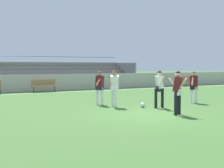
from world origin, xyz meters
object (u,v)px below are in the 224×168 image
(player_dark_pressing_high, at_px, (100,85))
(player_dark_deep_cover, at_px, (194,84))
(player_white_challenging, at_px, (159,86))
(soccer_ball, at_px, (143,105))
(player_dark_wide_right, at_px, (178,89))
(bench_far_right, at_px, (44,84))
(player_white_dropping_back, at_px, (114,85))
(bench_near_bin, at_px, (188,80))

(player_dark_pressing_high, bearing_deg, player_dark_deep_cover, -20.23)
(player_white_challenging, height_order, soccer_ball, player_white_challenging)
(player_dark_pressing_high, xyz_separation_m, player_dark_deep_cover, (4.52, -1.67, -0.02))
(player_dark_wide_right, bearing_deg, player_white_challenging, 71.46)
(player_dark_pressing_high, height_order, player_dark_deep_cover, player_dark_pressing_high)
(bench_far_right, distance_m, player_white_challenging, 11.33)
(bench_far_right, xyz_separation_m, player_white_dropping_back, (0.17, -9.88, 0.45))
(soccer_ball, bearing_deg, bench_far_right, 96.49)
(bench_near_bin, distance_m, player_white_challenging, 16.50)
(player_dark_pressing_high, height_order, soccer_ball, player_dark_pressing_high)
(player_dark_deep_cover, bearing_deg, player_dark_wide_right, -141.95)
(bench_far_right, bearing_deg, soccer_ball, -83.51)
(soccer_ball, bearing_deg, player_dark_pressing_high, 124.43)
(player_white_dropping_back, relative_size, soccer_ball, 7.61)
(bench_far_right, xyz_separation_m, player_dark_deep_cover, (4.48, -10.49, 0.40))
(bench_far_right, relative_size, player_dark_pressing_high, 1.10)
(bench_far_right, relative_size, player_dark_wide_right, 1.07)
(bench_far_right, relative_size, player_white_dropping_back, 1.08)
(player_white_dropping_back, bearing_deg, bench_far_right, 90.96)
(player_white_challenging, height_order, player_dark_deep_cover, player_white_challenging)
(player_white_challenging, xyz_separation_m, player_dark_wide_right, (-0.66, -1.97, 0.02))
(player_dark_pressing_high, bearing_deg, bench_far_right, 89.74)
(player_dark_wide_right, height_order, soccer_ball, player_dark_wide_right)
(bench_near_bin, bearing_deg, player_white_challenging, -137.31)
(bench_far_right, distance_m, bench_near_bin, 13.85)
(player_white_dropping_back, xyz_separation_m, player_dark_pressing_high, (-0.21, 1.06, -0.03))
(bench_near_bin, height_order, player_white_dropping_back, player_white_dropping_back)
(bench_far_right, relative_size, soccer_ball, 8.18)
(bench_far_right, relative_size, bench_near_bin, 1.00)
(bench_near_bin, xyz_separation_m, player_dark_pressing_high, (-13.89, -8.82, 0.42))
(bench_near_bin, bearing_deg, bench_far_right, 180.00)
(player_dark_pressing_high, height_order, player_dark_wide_right, player_dark_wide_right)
(bench_far_right, bearing_deg, player_dark_deep_cover, -66.86)
(player_white_dropping_back, xyz_separation_m, player_white_challenging, (1.56, -1.31, -0.01))
(player_white_dropping_back, distance_m, soccer_ball, 1.57)
(bench_far_right, relative_size, player_dark_deep_cover, 1.12)
(soccer_ball, bearing_deg, player_dark_wide_right, -93.30)
(player_dark_wide_right, bearing_deg, player_white_dropping_back, 105.34)
(player_white_challenging, height_order, player_dark_pressing_high, player_white_challenging)
(player_dark_pressing_high, bearing_deg, bench_near_bin, 32.41)
(player_white_dropping_back, relative_size, player_dark_deep_cover, 1.04)
(player_dark_pressing_high, distance_m, player_dark_wide_right, 4.48)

